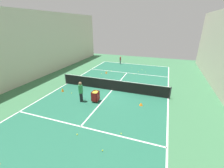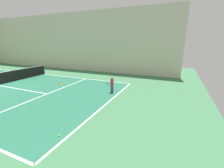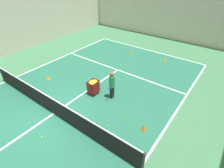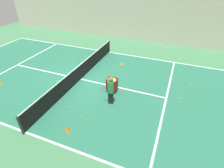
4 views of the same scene
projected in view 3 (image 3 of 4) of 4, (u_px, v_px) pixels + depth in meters
The scene contains 22 objects.
ground_plane at pixel (54, 113), 9.02m from camera, with size 32.84×32.84×0.00m, color #3D754C.
court_playing_area at pixel (54, 113), 9.02m from camera, with size 10.05×20.79×0.00m.
line_baseline_far at pixel (147, 50), 15.94m from camera, with size 10.05×0.10×0.00m, color white.
line_sideline_left at pixel (6, 82), 11.51m from camera, with size 0.10×20.79×0.00m, color white.
line_service_far at pixel (118, 70), 12.83m from camera, with size 10.05×0.10×0.00m, color white.
line_centre_service at pixel (54, 113), 9.02m from camera, with size 0.10×11.43×0.00m, color white.
hall_enclosure_far at pixel (171, 1), 16.67m from camera, with size 18.09×0.15×7.20m.
tennis_net at pixel (52, 105), 8.72m from camera, with size 10.35×0.10×1.07m.
coach_at_net at pixel (112, 83), 9.60m from camera, with size 0.38×0.67×1.69m.
ball_cart at pixel (93, 85), 10.09m from camera, with size 0.49×0.60×0.89m.
training_cone_0 at pixel (48, 78), 11.73m from camera, with size 0.28×0.28×0.22m, color orange.
training_cone_1 at pixel (132, 50), 15.54m from camera, with size 0.24×0.24×0.24m, color orange.
training_cone_2 at pixel (165, 59), 14.12m from camera, with size 0.26×0.26×0.23m, color orange.
training_cone_3 at pixel (144, 127), 8.02m from camera, with size 0.25×0.25×0.32m, color orange.
tennis_ball_1 at pixel (108, 126), 8.26m from camera, with size 0.07×0.07×0.07m, color yellow.
tennis_ball_3 at pixel (179, 61), 13.93m from camera, with size 0.07×0.07×0.07m, color yellow.
tennis_ball_4 at pixel (121, 65), 13.39m from camera, with size 0.07×0.07×0.07m, color yellow.
tennis_ball_8 at pixel (42, 138), 7.70m from camera, with size 0.07×0.07×0.07m, color yellow.
tennis_ball_12 at pixel (126, 119), 8.65m from camera, with size 0.07×0.07×0.07m, color yellow.
tennis_ball_14 at pixel (107, 57), 14.67m from camera, with size 0.07×0.07×0.07m, color yellow.
tennis_ball_17 at pixel (204, 73), 12.43m from camera, with size 0.07×0.07×0.07m, color yellow.
tennis_ball_19 at pixel (90, 61), 13.94m from camera, with size 0.07×0.07×0.07m, color yellow.
Camera 3 is at (6.38, -3.54, 6.29)m, focal length 28.00 mm.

